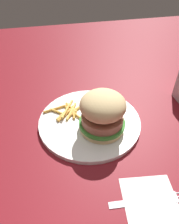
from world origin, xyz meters
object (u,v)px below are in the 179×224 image
(plate, at_px, (90,122))
(sandwich, at_px, (103,112))
(fries_pile, at_px, (68,111))
(napkin, at_px, (150,200))
(fork, at_px, (151,200))

(plate, xyz_separation_m, sandwich, (0.03, -0.04, 0.06))
(fries_pile, xyz_separation_m, napkin, (0.13, -0.29, -0.01))
(napkin, xyz_separation_m, fork, (0.00, -0.00, 0.00))
(plate, relative_size, sandwich, 2.32)
(fries_pile, relative_size, fork, 0.64)
(napkin, bearing_deg, fork, -4.10)
(plate, height_order, fries_pile, fries_pile)
(sandwich, xyz_separation_m, napkin, (0.05, -0.21, -0.07))
(fries_pile, height_order, napkin, fries_pile)
(sandwich, height_order, fries_pile, sandwich)
(fries_pile, distance_m, fork, 0.32)
(plate, relative_size, fries_pile, 2.52)
(sandwich, relative_size, napkin, 1.11)
(plate, relative_size, napkin, 2.56)
(plate, xyz_separation_m, napkin, (0.08, -0.25, -0.01))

